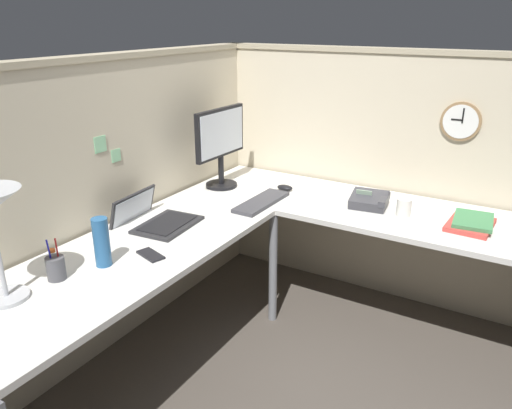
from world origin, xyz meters
The scene contains 17 objects.
ground_plane centered at (0.00, 0.00, 0.00)m, with size 6.80×6.80×0.00m, color #4C443D.
cubicle_wall_back centered at (-0.36, 0.87, 0.79)m, with size 2.57×0.12×1.58m.
cubicle_wall_right centered at (0.87, -0.27, 0.79)m, with size 0.12×2.37×1.58m.
desk centered at (-0.15, -0.05, 0.63)m, with size 2.35×2.15×0.73m.
monitor centered at (0.34, 0.64, 1.02)m, with size 0.46×0.20×0.50m.
laptop centered at (-0.35, 0.61, 0.75)m, with size 0.37×0.41×0.22m.
keyboard centered at (0.19, 0.26, 0.74)m, with size 0.43×0.14×0.02m, color #38383D.
computer_mouse centered at (0.48, 0.25, 0.75)m, with size 0.06×0.10×0.03m, color black.
pen_cup centered at (-1.01, 0.55, 0.78)m, with size 0.08×0.08×0.18m.
cell_phone centered at (-0.65, 0.36, 0.73)m, with size 0.07×0.14×0.01m, color black.
thermos_flask centered at (-0.82, 0.47, 0.84)m, with size 0.07×0.07×0.22m, color #26598C.
office_phone centered at (0.46, -0.30, 0.77)m, with size 0.21×0.23×0.11m.
book_stack centered at (0.45, -0.85, 0.75)m, with size 0.30×0.23×0.04m.
coffee_mug centered at (0.43, -0.50, 0.78)m, with size 0.08×0.08×0.10m, color silver.
wall_clock centered at (0.82, -0.67, 1.20)m, with size 0.04×0.22×0.22m.
pinned_note_leftmost centered at (-0.46, 0.82, 1.15)m, with size 0.07×0.00×0.08m, color #8CCC99.
pinned_note_middle centered at (-0.36, 0.82, 1.07)m, with size 0.06×0.00×0.07m, color #8CCC99.
Camera 1 is at (-2.17, -1.10, 1.75)m, focal length 35.13 mm.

